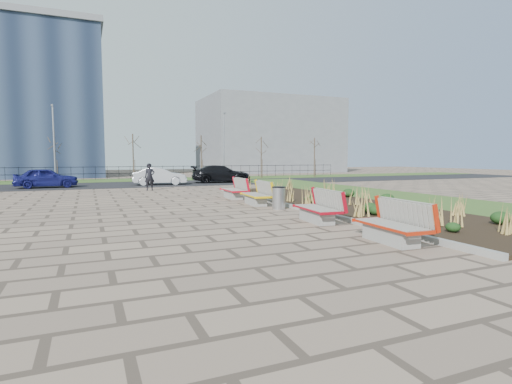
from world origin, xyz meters
name	(u,v)px	position (x,y,z in m)	size (l,w,h in m)	color
ground	(248,239)	(0.00, 0.00, 0.00)	(120.00, 120.00, 0.00)	#836D5A
planting_bed	(340,204)	(6.25, 5.00, 0.05)	(4.50, 18.00, 0.10)	black
planting_curb	(292,206)	(3.92, 5.00, 0.07)	(0.16, 18.00, 0.15)	gray
grass_verge_near	(424,200)	(11.00, 5.00, 0.02)	(5.00, 38.00, 0.04)	#33511E
grass_verge_far	(132,180)	(0.00, 28.00, 0.02)	(80.00, 5.00, 0.04)	#33511E
road	(140,184)	(0.00, 22.00, 0.01)	(80.00, 7.00, 0.02)	black
bench_a	(390,222)	(3.00, -1.74, 0.50)	(0.90, 2.10, 1.00)	red
bench_b	(317,206)	(3.00, 1.61, 0.50)	(0.90, 2.10, 1.00)	#AE0B1B
bench_c	(256,193)	(3.00, 6.60, 0.50)	(0.90, 2.10, 1.00)	yellow
bench_d	(233,189)	(3.00, 9.48, 0.50)	(0.90, 2.10, 1.00)	red
litter_bin	(279,198)	(3.27, 4.88, 0.44)	(0.52, 0.52, 0.88)	#B2B2B7
pedestrian	(150,177)	(-0.13, 16.04, 0.84)	(0.61, 0.40, 1.68)	black
car_blue	(46,178)	(-6.21, 20.82, 0.68)	(1.57, 3.90, 1.33)	navy
car_silver	(160,176)	(1.25, 20.69, 0.66)	(1.35, 3.87, 1.28)	#AEB1B7
car_black	(221,174)	(6.31, 21.60, 0.71)	(1.94, 4.78, 1.39)	black
tree_b	(55,157)	(-6.00, 26.50, 2.04)	(1.40, 1.40, 4.00)	#4C3D2D
tree_c	(133,157)	(0.00, 26.50, 2.04)	(1.40, 1.40, 4.00)	#4C3D2D
tree_d	(201,157)	(6.00, 26.50, 2.04)	(1.40, 1.40, 4.00)	#4C3D2D
tree_e	(261,157)	(12.00, 26.50, 2.04)	(1.40, 1.40, 4.00)	#4C3D2D
tree_f	(314,157)	(18.00, 26.50, 2.04)	(1.40, 1.40, 4.00)	#4C3D2D
lamp_west	(54,145)	(-6.00, 26.00, 3.04)	(0.24, 0.60, 6.00)	gray
lamp_east	(224,146)	(8.00, 26.00, 3.04)	(0.24, 0.60, 6.00)	gray
railing_fence	(130,172)	(0.00, 29.50, 0.64)	(44.00, 0.10, 1.20)	black
building_grey	(269,136)	(20.00, 42.00, 5.00)	(18.00, 12.00, 10.00)	slate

